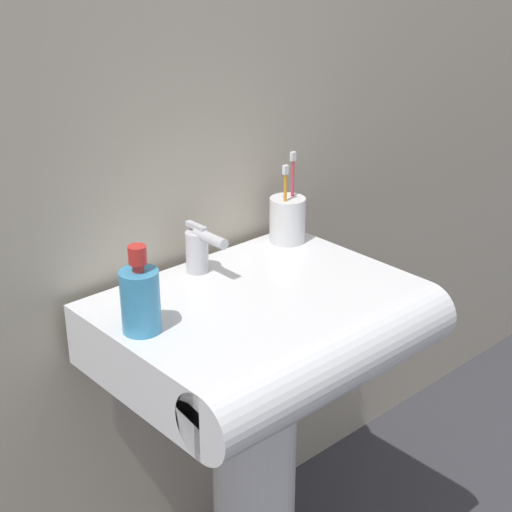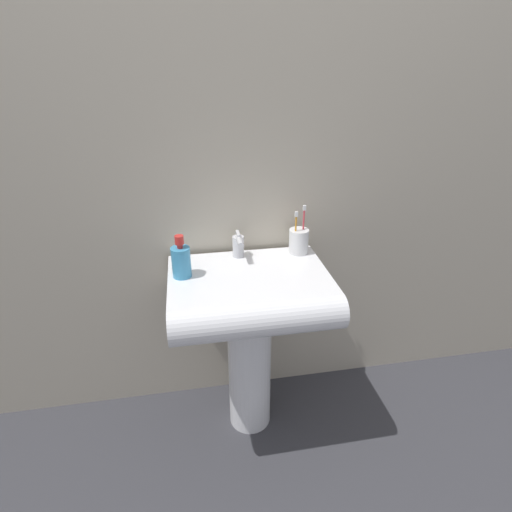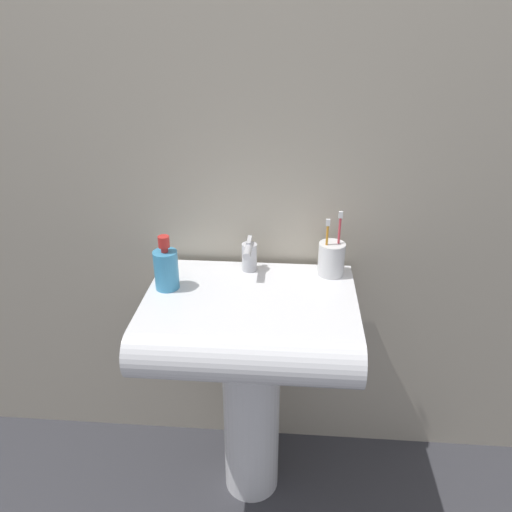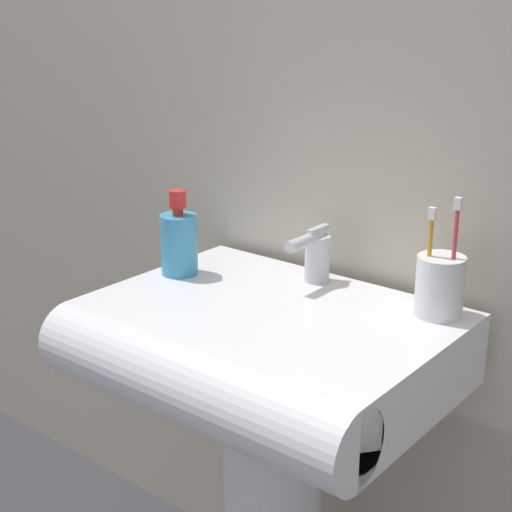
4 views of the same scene
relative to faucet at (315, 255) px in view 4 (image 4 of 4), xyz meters
The scene contains 5 objects.
wall_back 0.41m from the faucet, 80.38° to the left, with size 5.00×0.05×2.40m, color #B7AD99.
sink_basin 0.23m from the faucet, 84.82° to the right, with size 0.60×0.47×0.13m.
faucet is the anchor object (origin of this frame).
toothbrush_cup 0.25m from the faucet, ahead, with size 0.08×0.08×0.20m.
soap_bottle 0.26m from the faucet, 151.77° to the right, with size 0.07×0.07×0.16m.
Camera 4 is at (0.75, -0.98, 1.25)m, focal length 55.00 mm.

